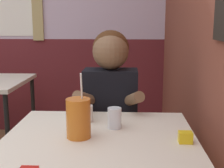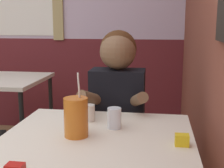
# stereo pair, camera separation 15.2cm
# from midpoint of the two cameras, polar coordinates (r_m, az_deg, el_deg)

# --- Properties ---
(brick_wall_right) EXTENTS (0.08, 4.57, 2.70)m
(brick_wall_right) POSITION_cam_midpoint_polar(r_m,az_deg,el_deg) (2.30, 12.47, 12.45)
(brick_wall_right) COLOR brown
(brick_wall_right) RESTS_ON ground_plane
(back_wall) EXTENTS (5.84, 0.09, 2.70)m
(back_wall) POSITION_cam_midpoint_polar(r_m,az_deg,el_deg) (3.75, -14.52, 11.94)
(back_wall) COLOR silver
(back_wall) RESTS_ON ground_plane
(main_table) EXTENTS (0.89, 0.92, 0.77)m
(main_table) POSITION_cam_midpoint_polar(r_m,az_deg,el_deg) (1.44, -5.49, -13.01)
(main_table) COLOR beige
(main_table) RESTS_ON ground_plane
(person_seated) EXTENTS (0.42, 0.42, 1.24)m
(person_seated) POSITION_cam_midpoint_polar(r_m,az_deg,el_deg) (2.03, -2.42, -6.34)
(person_seated) COLOR black
(person_seated) RESTS_ON ground_plane
(cocktail_pitcher) EXTENTS (0.11, 0.11, 0.30)m
(cocktail_pitcher) POSITION_cam_midpoint_polar(r_m,az_deg,el_deg) (1.44, -9.20, -6.23)
(cocktail_pitcher) COLOR #C6661E
(cocktail_pitcher) RESTS_ON main_table
(glass_near_pitcher) EXTENTS (0.07, 0.07, 0.10)m
(glass_near_pitcher) POSITION_cam_midpoint_polar(r_m,az_deg,el_deg) (1.56, -2.35, -6.28)
(glass_near_pitcher) COLOR silver
(glass_near_pitcher) RESTS_ON main_table
(glass_center) EXTENTS (0.07, 0.07, 0.10)m
(glass_center) POSITION_cam_midpoint_polar(r_m,az_deg,el_deg) (1.73, -9.05, -4.64)
(glass_center) COLOR silver
(glass_center) RESTS_ON main_table
(glass_far_side) EXTENTS (0.06, 0.06, 0.09)m
(glass_far_side) POSITION_cam_midpoint_polar(r_m,az_deg,el_deg) (1.67, -7.25, -5.42)
(glass_far_side) COLOR silver
(glass_far_side) RESTS_ON main_table
(condiment_mustard) EXTENTS (0.06, 0.04, 0.05)m
(condiment_mustard) POSITION_cam_midpoint_polar(r_m,az_deg,el_deg) (1.40, 10.24, -9.63)
(condiment_mustard) COLOR yellow
(condiment_mustard) RESTS_ON main_table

